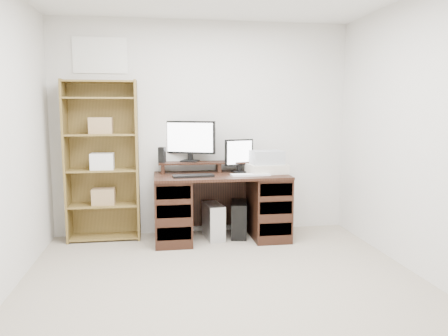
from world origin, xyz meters
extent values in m
cube|color=tan|center=(0.00, 0.00, -0.01)|extent=(3.50, 4.00, 0.02)
cube|color=silver|center=(0.00, 2.01, 1.25)|extent=(3.50, 0.02, 2.50)
cube|color=silver|center=(0.00, -2.01, 1.25)|extent=(3.50, 0.02, 2.50)
cube|color=silver|center=(1.76, 0.00, 1.25)|extent=(0.02, 4.00, 2.50)
cube|color=white|center=(-1.16, 1.99, 2.08)|extent=(0.60, 0.01, 0.40)
cube|color=black|center=(0.16, 1.63, 0.73)|extent=(1.50, 0.70, 0.03)
cube|color=black|center=(-0.39, 1.63, 0.36)|extent=(0.40, 0.66, 0.72)
cube|color=black|center=(0.71, 1.63, 0.36)|extent=(0.40, 0.66, 0.72)
cube|color=black|center=(0.16, 1.96, 0.40)|extent=(1.48, 0.02, 0.65)
cube|color=black|center=(-0.39, 1.30, 0.18)|extent=(0.36, 0.01, 0.14)
cube|color=black|center=(-0.39, 1.30, 0.42)|extent=(0.36, 0.01, 0.14)
cube|color=black|center=(-0.39, 1.30, 0.62)|extent=(0.36, 0.01, 0.14)
cube|color=black|center=(0.71, 1.30, 0.18)|extent=(0.36, 0.01, 0.14)
cube|color=black|center=(0.71, 1.30, 0.42)|extent=(0.36, 0.01, 0.14)
cube|color=black|center=(0.71, 1.30, 0.62)|extent=(0.36, 0.01, 0.14)
cube|color=black|center=(-0.49, 1.85, 0.80)|extent=(0.04, 0.20, 0.10)
cube|color=black|center=(0.16, 1.85, 0.80)|extent=(0.04, 0.20, 0.10)
cube|color=black|center=(0.81, 1.85, 0.80)|extent=(0.04, 0.20, 0.10)
cube|color=black|center=(0.16, 1.85, 0.86)|extent=(1.40, 0.22, 0.02)
cube|color=black|center=(-0.17, 1.89, 0.88)|extent=(0.24, 0.22, 0.02)
cube|color=black|center=(-0.16, 1.91, 0.94)|extent=(0.06, 0.05, 0.11)
cube|color=black|center=(-0.16, 1.91, 1.15)|extent=(0.57, 0.27, 0.38)
cube|color=white|center=(-0.17, 1.89, 1.15)|extent=(0.51, 0.22, 0.34)
cube|color=black|center=(0.40, 1.75, 0.76)|extent=(0.20, 0.17, 0.01)
cube|color=black|center=(0.39, 1.77, 0.81)|extent=(0.05, 0.04, 0.09)
cube|color=black|center=(0.39, 1.77, 0.98)|extent=(0.35, 0.13, 0.30)
cube|color=white|center=(0.40, 1.76, 0.98)|extent=(0.30, 0.09, 0.27)
cube|color=black|center=(-0.49, 1.85, 0.96)|extent=(0.09, 0.09, 0.18)
cube|color=black|center=(-0.16, 1.50, 0.76)|extent=(0.45, 0.18, 0.02)
cube|color=white|center=(0.47, 1.49, 0.76)|extent=(0.44, 0.16, 0.02)
ellipsoid|color=silver|center=(0.72, 1.55, 0.77)|extent=(0.10, 0.08, 0.04)
cube|color=beige|center=(0.69, 1.64, 0.80)|extent=(0.47, 0.38, 0.11)
cube|color=#A3A8AE|center=(0.69, 1.64, 0.93)|extent=(0.38, 0.28, 0.15)
cube|color=silver|center=(0.08, 1.68, 0.20)|extent=(0.23, 0.42, 0.40)
cube|color=black|center=(0.38, 1.71, 0.20)|extent=(0.25, 0.43, 0.41)
cube|color=#19FF33|center=(0.35, 1.51, 0.29)|extent=(0.01, 0.01, 0.01)
cube|color=olive|center=(-1.54, 1.83, 0.90)|extent=(0.02, 0.30, 1.80)
cube|color=olive|center=(-0.77, 1.83, 0.90)|extent=(0.02, 0.30, 1.80)
cube|color=olive|center=(-1.16, 1.97, 0.90)|extent=(0.80, 0.01, 1.80)
cube|color=olive|center=(-1.16, 1.83, 0.03)|extent=(0.75, 0.28, 0.02)
cube|color=olive|center=(-1.16, 1.83, 0.40)|extent=(0.75, 0.28, 0.02)
cube|color=olive|center=(-1.16, 1.83, 0.80)|extent=(0.75, 0.28, 0.02)
cube|color=olive|center=(-1.16, 1.83, 1.20)|extent=(0.75, 0.28, 0.02)
cube|color=olive|center=(-1.16, 1.83, 1.60)|extent=(0.75, 0.28, 0.02)
cube|color=olive|center=(-1.16, 1.83, 1.78)|extent=(0.75, 0.28, 0.02)
cube|color=#A07F54|center=(-1.16, 1.83, 0.50)|extent=(0.25, 0.20, 0.18)
cube|color=white|center=(-1.16, 1.83, 0.90)|extent=(0.25, 0.20, 0.18)
cube|color=#A07F54|center=(-1.16, 1.83, 1.30)|extent=(0.25, 0.20, 0.18)
camera|label=1|loc=(-0.55, -3.18, 1.49)|focal=35.00mm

